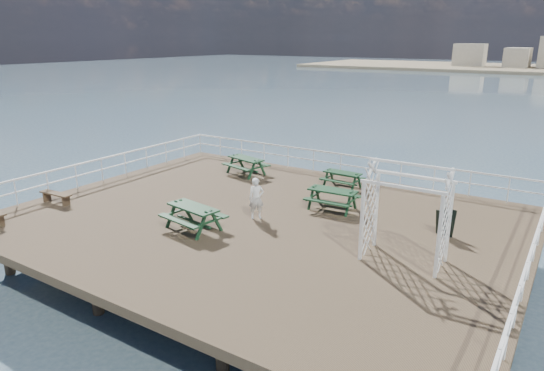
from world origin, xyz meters
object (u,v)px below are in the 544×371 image
(picnic_table_b, at_px, (342,176))
(trellis_arbor, at_px, (406,218))
(picnic_table_c, at_px, (332,195))
(picnic_table_d, at_px, (193,213))
(picnic_table_a, at_px, (246,162))
(flat_bench_far, at_px, (56,195))
(person, at_px, (256,198))

(picnic_table_b, bearing_deg, trellis_arbor, -48.54)
(picnic_table_c, relative_size, picnic_table_d, 0.88)
(picnic_table_a, relative_size, picnic_table_c, 1.15)
(trellis_arbor, bearing_deg, picnic_table_b, 127.69)
(picnic_table_b, xyz_separation_m, flat_bench_far, (-8.72, -8.18, -0.18))
(trellis_arbor, bearing_deg, flat_bench_far, -170.91)
(picnic_table_a, bearing_deg, picnic_table_d, -55.16)
(picnic_table_d, relative_size, flat_bench_far, 1.41)
(picnic_table_b, distance_m, flat_bench_far, 11.96)
(picnic_table_b, height_order, trellis_arbor, trellis_arbor)
(picnic_table_a, height_order, picnic_table_b, picnic_table_a)
(flat_bench_far, bearing_deg, picnic_table_c, 25.50)
(picnic_table_d, relative_size, person, 1.43)
(picnic_table_a, distance_m, picnic_table_b, 4.91)
(flat_bench_far, bearing_deg, picnic_table_b, 39.40)
(picnic_table_d, xyz_separation_m, trellis_arbor, (6.89, 1.51, 0.72))
(picnic_table_b, xyz_separation_m, picnic_table_d, (-2.25, -7.26, 0.10))
(picnic_table_d, distance_m, person, 2.40)
(person, bearing_deg, trellis_arbor, -49.06)
(picnic_table_c, distance_m, person, 3.07)
(picnic_table_a, distance_m, picnic_table_d, 7.24)
(picnic_table_b, height_order, picnic_table_c, picnic_table_c)
(picnic_table_a, relative_size, trellis_arbor, 0.73)
(flat_bench_far, relative_size, trellis_arbor, 0.52)
(picnic_table_b, xyz_separation_m, trellis_arbor, (4.64, -5.75, 0.82))
(picnic_table_a, xyz_separation_m, person, (3.85, -4.69, 0.17))
(person, bearing_deg, picnic_table_b, 35.32)
(flat_bench_far, bearing_deg, picnic_table_a, 59.62)
(picnic_table_c, xyz_separation_m, flat_bench_far, (-9.59, -5.39, -0.24))
(picnic_table_b, height_order, flat_bench_far, picnic_table_b)
(picnic_table_d, height_order, person, person)
(picnic_table_d, distance_m, trellis_arbor, 7.09)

